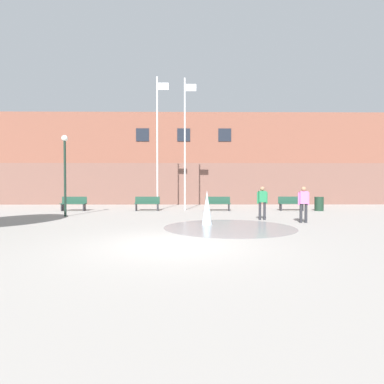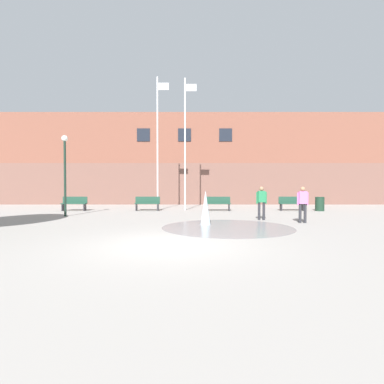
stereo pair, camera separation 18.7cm
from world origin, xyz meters
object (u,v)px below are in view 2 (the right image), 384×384
at_px(park_bench_under_left_flagpole, 75,203).
at_px(flagpole_right, 186,141).
at_px(park_bench_far_right, 292,203).
at_px(teen_by_trashcan, 303,202).
at_px(park_bench_under_right_flagpole, 148,203).
at_px(park_bench_near_trashcan, 219,203).
at_px(trash_can, 320,204).
at_px(flagpole_left, 159,140).
at_px(adult_watching, 262,200).
at_px(lamp_post_left_lane, 66,164).

distance_m(park_bench_under_left_flagpole, flagpole_right, 8.30).
distance_m(park_bench_far_right, teen_by_trashcan, 6.59).
distance_m(park_bench_under_right_flagpole, teen_by_trashcan, 10.02).
xyz_separation_m(park_bench_near_trashcan, park_bench_far_right, (4.78, 0.10, 0.00)).
bearing_deg(park_bench_under_left_flagpole, park_bench_under_right_flagpole, 0.56).
distance_m(teen_by_trashcan, flagpole_right, 9.32).
xyz_separation_m(park_bench_under_right_flagpole, park_bench_far_right, (9.36, 0.01, 0.00)).
bearing_deg(teen_by_trashcan, park_bench_under_left_flagpole, -24.52).
distance_m(park_bench_under_left_flagpole, park_bench_near_trashcan, 9.32).
bearing_deg(teen_by_trashcan, trash_can, -116.42).
relative_size(park_bench_under_right_flagpole, flagpole_left, 0.18).
relative_size(park_bench_under_left_flagpole, adult_watching, 1.01).
bearing_deg(teen_by_trashcan, flagpole_left, -41.33).
xyz_separation_m(park_bench_far_right, adult_watching, (-3.18, -5.28, 0.45)).
distance_m(park_bench_near_trashcan, flagpole_right, 4.66).
height_order(park_bench_under_right_flagpole, trash_can, park_bench_under_right_flagpole).
xyz_separation_m(park_bench_under_right_flagpole, park_bench_near_trashcan, (4.59, -0.09, 0.00)).
relative_size(teen_by_trashcan, flagpole_right, 0.18).
relative_size(park_bench_near_trashcan, teen_by_trashcan, 1.01).
bearing_deg(flagpole_left, adult_watching, -45.66).
bearing_deg(teen_by_trashcan, park_bench_under_right_flagpole, -37.10).
bearing_deg(flagpole_left, flagpole_right, 0.00).
relative_size(flagpole_left, trash_can, 9.75).
height_order(park_bench_near_trashcan, lamp_post_left_lane, lamp_post_left_lane).
distance_m(adult_watching, trash_can, 7.08).
relative_size(park_bench_under_left_flagpole, park_bench_under_right_flagpole, 1.00).
bearing_deg(park_bench_under_left_flagpole, flagpole_left, 4.78).
distance_m(park_bench_under_left_flagpole, adult_watching, 12.11).
relative_size(teen_by_trashcan, flagpole_left, 0.18).
xyz_separation_m(adult_watching, teen_by_trashcan, (1.54, -1.09, 0.00)).
relative_size(adult_watching, teen_by_trashcan, 1.00).
relative_size(park_bench_under_left_flagpole, park_bench_far_right, 1.00).
height_order(park_bench_under_left_flagpole, lamp_post_left_lane, lamp_post_left_lane).
xyz_separation_m(park_bench_under_right_flagpole, trash_can, (11.11, -0.20, -0.03)).
height_order(park_bench_far_right, flagpole_right, flagpole_right).
xyz_separation_m(park_bench_under_left_flagpole, park_bench_near_trashcan, (9.32, -0.05, 0.00)).
relative_size(park_bench_under_left_flagpole, flagpole_left, 0.18).
distance_m(park_bench_under_right_flagpole, lamp_post_left_lane, 5.71).
bearing_deg(adult_watching, flagpole_left, -46.74).
bearing_deg(park_bench_far_right, lamp_post_left_lane, -164.81).
xyz_separation_m(teen_by_trashcan, flagpole_left, (-7.08, 6.76, 3.71)).
xyz_separation_m(adult_watching, trash_can, (4.92, 5.06, -0.48)).
bearing_deg(park_bench_far_right, flagpole_right, 176.73).
distance_m(park_bench_under_left_flagpole, lamp_post_left_lane, 4.29).
distance_m(adult_watching, lamp_post_left_lane, 10.31).
bearing_deg(park_bench_under_left_flagpole, trash_can, -0.57).
relative_size(teen_by_trashcan, lamp_post_left_lane, 0.37).
distance_m(flagpole_left, trash_can, 11.29).
relative_size(lamp_post_left_lane, trash_can, 4.75).
xyz_separation_m(park_bench_near_trashcan, trash_can, (6.52, -0.11, -0.03)).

